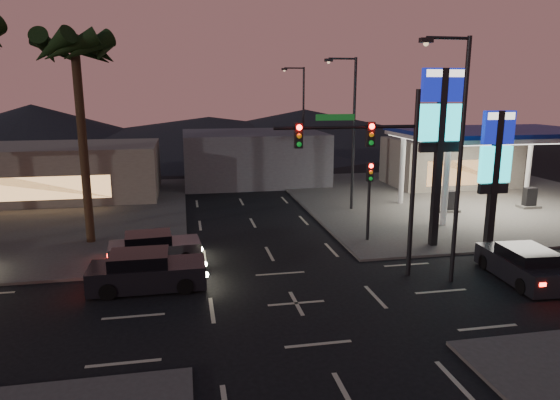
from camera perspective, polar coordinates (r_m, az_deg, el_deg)
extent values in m
plane|color=black|center=(19.44, 1.86, -11.72)|extent=(140.00, 140.00, 0.00)
cube|color=#47443F|center=(39.62, 19.58, 0.22)|extent=(24.00, 24.00, 0.12)
cylinder|color=silver|center=(30.74, 18.41, 1.58)|extent=(0.36, 0.36, 5.00)
cylinder|color=silver|center=(36.01, 13.78, 3.37)|extent=(0.36, 0.36, 5.00)
cylinder|color=silver|center=(41.19, 26.56, 3.52)|extent=(0.36, 0.36, 5.00)
cube|color=silver|center=(35.56, 23.44, 6.98)|extent=(12.00, 8.00, 0.50)
cube|color=white|center=(35.58, 23.40, 6.50)|extent=(11.60, 7.60, 0.06)
cube|color=navy|center=(35.55, 23.46, 7.22)|extent=(12.20, 8.20, 0.25)
cube|color=black|center=(34.60, 18.70, -0.16)|extent=(0.80, 0.50, 1.40)
cube|color=black|center=(37.91, 26.62, 0.23)|extent=(0.80, 0.50, 1.40)
cube|color=#726B5B|center=(44.55, 18.76, 4.10)|extent=(10.00, 6.00, 4.00)
cube|color=black|center=(26.21, 17.63, 4.28)|extent=(0.35, 0.35, 9.00)
cube|color=navy|center=(25.98, 18.18, 12.38)|extent=(2.20, 0.30, 1.60)
cube|color=white|center=(25.99, 18.26, 13.59)|extent=(1.98, 0.32, 0.35)
cube|color=#18E3E8|center=(26.03, 17.91, 8.43)|extent=(2.20, 0.30, 1.80)
cube|color=black|center=(26.13, 17.73, 5.80)|extent=(2.09, 0.28, 0.50)
cube|color=black|center=(26.81, 23.21, 1.86)|extent=(0.35, 0.35, 7.00)
cube|color=navy|center=(26.50, 23.71, 7.61)|extent=(1.60, 0.30, 1.60)
cube|color=white|center=(26.47, 23.81, 8.79)|extent=(1.44, 0.32, 0.35)
cube|color=#18E3E8|center=(26.68, 23.37, 3.76)|extent=(1.60, 0.30, 1.80)
cube|color=black|center=(26.86, 23.15, 1.24)|extent=(1.52, 0.28, 0.50)
cylinder|color=black|center=(21.85, 14.96, 1.59)|extent=(0.20, 0.20, 8.00)
cylinder|color=black|center=(20.40, 7.66, 8.24)|extent=(6.00, 0.14, 0.14)
cube|color=#0C3F14|center=(20.22, 6.34, 9.38)|extent=(1.60, 0.05, 0.25)
cube|color=black|center=(20.76, 10.28, 7.40)|extent=(0.32, 0.25, 1.00)
sphere|color=#FF0C07|center=(20.60, 10.47, 8.27)|extent=(0.22, 0.22, 0.22)
sphere|color=orange|center=(20.62, 10.43, 7.36)|extent=(0.20, 0.20, 0.20)
sphere|color=#0CB226|center=(20.65, 10.39, 6.45)|extent=(0.20, 0.20, 0.20)
cube|color=black|center=(19.88, 2.12, 7.37)|extent=(0.32, 0.25, 1.00)
sphere|color=#FF0C07|center=(19.70, 2.23, 8.29)|extent=(0.22, 0.22, 0.22)
sphere|color=orange|center=(19.73, 2.22, 7.33)|extent=(0.20, 0.20, 0.20)
sphere|color=#0CB226|center=(19.76, 2.21, 6.38)|extent=(0.20, 0.20, 0.20)
cylinder|color=black|center=(26.74, 10.09, -0.62)|extent=(0.16, 0.16, 4.00)
cube|color=black|center=(26.40, 10.24, 3.19)|extent=(0.32, 0.25, 1.00)
sphere|color=#FF0C07|center=(26.21, 10.38, 3.85)|extent=(0.22, 0.22, 0.22)
sphere|color=orange|center=(26.26, 10.36, 3.14)|extent=(0.20, 0.20, 0.20)
sphere|color=#0CB226|center=(26.32, 10.33, 2.43)|extent=(0.20, 0.20, 0.20)
cylinder|color=black|center=(21.53, 19.86, 3.81)|extent=(0.18, 0.18, 10.00)
cylinder|color=black|center=(20.97, 18.68, 17.14)|extent=(1.80, 0.12, 0.12)
cube|color=black|center=(20.54, 16.37, 17.12)|extent=(0.50, 0.25, 0.18)
sphere|color=#FFCC8C|center=(20.53, 16.35, 16.78)|extent=(0.20, 0.20, 0.20)
cylinder|color=black|center=(33.29, 8.40, 7.22)|extent=(0.18, 0.18, 10.00)
cylinder|color=black|center=(32.93, 7.14, 15.74)|extent=(1.80, 0.12, 0.12)
cube|color=black|center=(32.66, 5.58, 15.63)|extent=(0.50, 0.25, 0.18)
sphere|color=#FFCC8C|center=(32.65, 5.57, 15.42)|extent=(0.20, 0.20, 0.20)
cylinder|color=black|center=(46.69, 2.68, 8.80)|extent=(0.18, 0.18, 10.00)
cylinder|color=black|center=(46.43, 1.63, 14.84)|extent=(1.80, 0.12, 0.12)
cube|color=black|center=(46.24, 0.50, 14.73)|extent=(0.50, 0.25, 0.18)
sphere|color=#FFCC8C|center=(46.24, 0.50, 14.58)|extent=(0.20, 0.20, 0.20)
cylinder|color=black|center=(27.40, -21.57, 5.60)|extent=(0.44, 0.44, 10.20)
sphere|color=black|center=(27.34, -22.45, 16.25)|extent=(0.90, 0.90, 0.90)
cone|color=black|center=(27.11, -19.60, 15.87)|extent=(0.90, 2.74, 1.91)
cone|color=black|center=(28.07, -20.12, 15.69)|extent=(2.57, 2.57, 1.91)
cone|color=black|center=(28.60, -21.89, 15.48)|extent=(2.74, 0.90, 1.91)
cone|color=black|center=(28.40, -23.92, 15.35)|extent=(2.57, 2.57, 1.91)
cone|color=black|center=(27.59, -25.14, 15.36)|extent=(0.90, 2.74, 1.91)
cone|color=black|center=(26.61, -24.80, 15.54)|extent=(2.57, 2.57, 1.91)
cone|color=black|center=(26.05, -22.96, 15.78)|extent=(2.74, 0.90, 1.91)
cone|color=black|center=(26.26, -20.75, 15.92)|extent=(2.57, 2.57, 1.91)
cube|color=#726B5B|center=(40.98, -25.03, 2.91)|extent=(16.00, 8.00, 4.00)
cube|color=#4C4C51|center=(44.07, -3.09, 4.92)|extent=(12.00, 9.00, 4.40)
cone|color=black|center=(80.24, -26.39, 7.62)|extent=(40.00, 40.00, 6.00)
cone|color=black|center=(79.77, 2.85, 8.51)|extent=(50.00, 50.00, 5.00)
cone|color=black|center=(77.62, -8.08, 7.92)|extent=(60.00, 60.00, 4.00)
cube|color=black|center=(21.29, -14.83, -8.27)|extent=(4.63, 1.94, 0.95)
cube|color=black|center=(21.10, -15.79, -6.69)|extent=(2.31, 1.79, 0.68)
cylinder|color=black|center=(22.15, -10.82, -7.91)|extent=(0.67, 0.25, 0.67)
cylinder|color=black|center=(20.48, -10.79, -9.63)|extent=(0.67, 0.25, 0.67)
cylinder|color=black|center=(22.36, -18.46, -8.15)|extent=(0.67, 0.25, 0.67)
cylinder|color=black|center=(20.71, -19.07, -9.86)|extent=(0.67, 0.25, 0.67)
sphere|color=#FFF2BF|center=(21.80, -8.62, -7.27)|extent=(0.23, 0.23, 0.23)
sphere|color=#FFF2BF|center=(20.62, -8.47, -8.44)|extent=(0.23, 0.23, 0.23)
cube|color=#FF140A|center=(22.12, -20.79, -7.45)|extent=(0.08, 0.26, 0.15)
cube|color=#FF140A|center=(20.95, -21.35, -8.61)|extent=(0.08, 0.26, 0.15)
cube|color=#515053|center=(24.45, -14.07, -5.64)|extent=(4.31, 2.11, 0.85)
cube|color=black|center=(24.28, -14.81, -4.41)|extent=(2.22, 1.79, 0.62)
cylinder|color=black|center=(25.34, -11.10, -5.37)|extent=(0.62, 0.28, 0.61)
cylinder|color=black|center=(23.81, -10.76, -6.53)|extent=(0.62, 0.28, 0.61)
cylinder|color=black|center=(25.29, -17.13, -5.74)|extent=(0.62, 0.28, 0.61)
cylinder|color=black|center=(23.76, -17.19, -6.92)|extent=(0.62, 0.28, 0.61)
sphere|color=#FFF2BF|center=(25.10, -9.35, -4.80)|extent=(0.21, 0.21, 0.21)
sphere|color=#FFF2BF|center=(24.02, -9.03, -5.58)|extent=(0.21, 0.21, 0.21)
cube|color=#FF140A|center=(25.00, -18.94, -5.21)|extent=(0.10, 0.24, 0.13)
cube|color=#FF140A|center=(23.91, -19.07, -6.02)|extent=(0.10, 0.24, 0.13)
cube|color=black|center=(23.82, 25.91, -6.94)|extent=(2.16, 4.59, 0.92)
cube|color=black|center=(23.40, 26.46, -5.76)|extent=(1.87, 2.35, 0.66)
cylinder|color=black|center=(24.59, 22.35, -6.60)|extent=(0.29, 0.67, 0.65)
cylinder|color=black|center=(25.48, 25.76, -6.26)|extent=(0.29, 0.67, 0.65)
cylinder|color=black|center=(22.33, 25.97, -8.85)|extent=(0.29, 0.67, 0.65)
cube|color=#FF140A|center=(21.71, 27.81, -8.54)|extent=(0.26, 0.10, 0.14)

